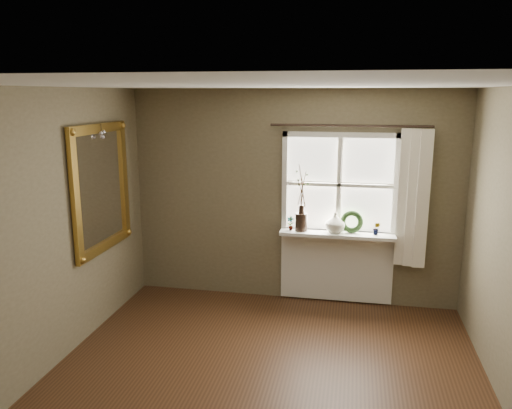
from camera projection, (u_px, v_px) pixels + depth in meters
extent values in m
plane|color=#3C2312|center=(258.00, 401.00, 4.21)|extent=(4.50, 4.50, 0.00)
plane|color=silver|center=(258.00, 85.00, 3.64)|extent=(4.50, 4.50, 0.00)
cube|color=brown|center=(294.00, 197.00, 6.13)|extent=(4.00, 0.10, 2.60)
cube|color=brown|center=(26.00, 240.00, 4.32)|extent=(0.10, 4.50, 2.60)
cube|color=silver|center=(337.00, 233.00, 6.04)|extent=(1.36, 0.06, 0.06)
cube|color=silver|center=(341.00, 135.00, 5.78)|extent=(1.36, 0.06, 0.06)
cube|color=silver|center=(285.00, 183.00, 6.03)|extent=(0.06, 0.06, 1.24)
cube|color=silver|center=(396.00, 187.00, 5.78)|extent=(0.06, 0.06, 1.24)
cube|color=silver|center=(339.00, 185.00, 5.91)|extent=(1.24, 0.05, 0.04)
cube|color=silver|center=(339.00, 185.00, 5.91)|extent=(0.04, 0.05, 1.12)
cube|color=white|center=(312.00, 159.00, 5.93)|extent=(0.59, 0.01, 0.53)
cube|color=white|center=(368.00, 161.00, 5.80)|extent=(0.59, 0.01, 0.53)
cube|color=white|center=(311.00, 207.00, 6.06)|extent=(0.59, 0.01, 0.53)
cube|color=white|center=(366.00, 210.00, 5.93)|extent=(0.59, 0.01, 0.53)
cube|color=silver|center=(337.00, 234.00, 5.94)|extent=(1.36, 0.26, 0.04)
cube|color=silver|center=(336.00, 266.00, 6.14)|extent=(1.36, 0.04, 0.88)
cylinder|color=black|center=(301.00, 222.00, 5.99)|extent=(0.18, 0.18, 0.22)
imported|color=beige|center=(335.00, 223.00, 5.91)|extent=(0.25, 0.25, 0.25)
torus|color=#25411D|center=(352.00, 224.00, 5.92)|extent=(0.27, 0.12, 0.28)
imported|color=#25411D|center=(290.00, 223.00, 6.02)|extent=(0.10, 0.07, 0.17)
imported|color=#25411D|center=(376.00, 228.00, 5.83)|extent=(0.10, 0.09, 0.15)
cube|color=#EEE5CE|center=(413.00, 199.00, 5.69)|extent=(0.36, 0.12, 1.59)
cylinder|color=black|center=(350.00, 126.00, 5.69)|extent=(1.84, 0.03, 0.03)
cube|color=white|center=(101.00, 188.00, 5.40)|extent=(0.02, 0.96, 1.18)
cube|color=#A98032|center=(98.00, 128.00, 5.26)|extent=(0.05, 1.16, 0.10)
cube|color=#A98032|center=(106.00, 245.00, 5.54)|extent=(0.05, 1.16, 0.10)
cube|color=#A98032|center=(75.00, 198.00, 4.89)|extent=(0.05, 0.10, 1.18)
cube|color=#A98032|center=(124.00, 180.00, 5.91)|extent=(0.05, 0.10, 1.18)
sphere|color=silver|center=(101.00, 133.00, 5.24)|extent=(0.04, 0.04, 0.04)
sphere|color=silver|center=(103.00, 137.00, 5.27)|extent=(0.04, 0.04, 0.04)
sphere|color=silver|center=(104.00, 132.00, 5.29)|extent=(0.04, 0.04, 0.04)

